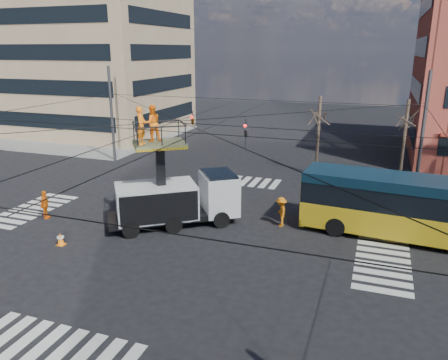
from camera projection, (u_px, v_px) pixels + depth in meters
ground at (183, 232)px, 23.06m from camera, size 120.00×120.00×0.00m
sidewalk_nw at (91, 135)px, 48.76m from camera, size 18.00×18.00×0.12m
crosswalks at (183, 232)px, 23.05m from camera, size 22.40×22.40×0.02m
overhead_network at (182, 151)px, 22.21m from camera, size 24.24×24.24×8.00m
tree_a at (319, 115)px, 32.28m from camera, size 2.00×2.00×6.00m
tree_b at (407, 119)px, 30.34m from camera, size 2.00×2.00×6.00m
utility_truck at (176, 187)px, 23.56m from camera, size 7.02×5.97×6.58m
city_bus at (433, 210)px, 21.39m from camera, size 12.84×3.66×3.20m
traffic_cone at (61, 239)px, 21.47m from camera, size 0.36×0.36×0.64m
worker_ground at (45, 205)px, 24.71m from camera, size 0.68×1.04×1.65m
flagger at (281, 212)px, 23.62m from camera, size 0.97×1.22×1.65m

